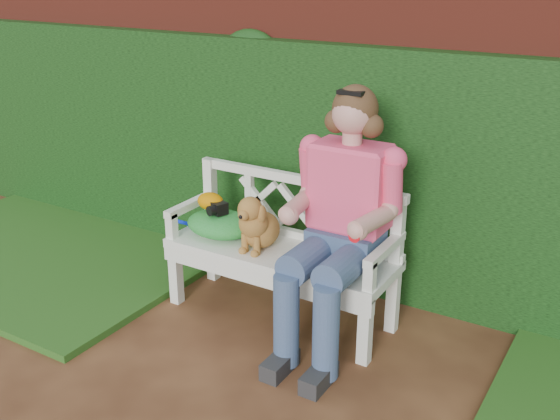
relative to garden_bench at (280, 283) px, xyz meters
The scene contains 11 objects.
ground 1.10m from the garden_bench, 73.13° to the right, with size 60.00×60.00×0.00m, color #3C2012.
brick_wall 1.26m from the garden_bench, 70.24° to the left, with size 10.00×0.30×2.20m, color maroon.
ivy_hedge 0.94m from the garden_bench, 64.32° to the left, with size 10.00×0.18×1.70m, color #215B1C.
grass_left 2.10m from the garden_bench, behind, with size 2.60×2.00×0.05m, color #255815.
garden_bench is the anchor object (origin of this frame).
seated_woman 0.73m from the garden_bench, ahead, with size 0.69×0.91×1.62m, color #E05466, non-canonical shape.
dog 0.45m from the garden_bench, 159.29° to the right, with size 0.25×0.34×0.38m, color brown, non-canonical shape.
tennis_racket 0.58m from the garden_bench, behind, with size 0.56×0.23×0.03m, color white, non-canonical shape.
green_bag 0.57m from the garden_bench, behind, with size 0.48×0.37×0.16m, color green, non-canonical shape.
camera_item 0.64m from the garden_bench, behind, with size 0.12×0.09×0.08m, color black.
baseball_glove 0.71m from the garden_bench, behind, with size 0.19×0.14×0.12m, color #C27300.
Camera 1 is at (1.66, -2.22, 2.22)m, focal length 42.00 mm.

